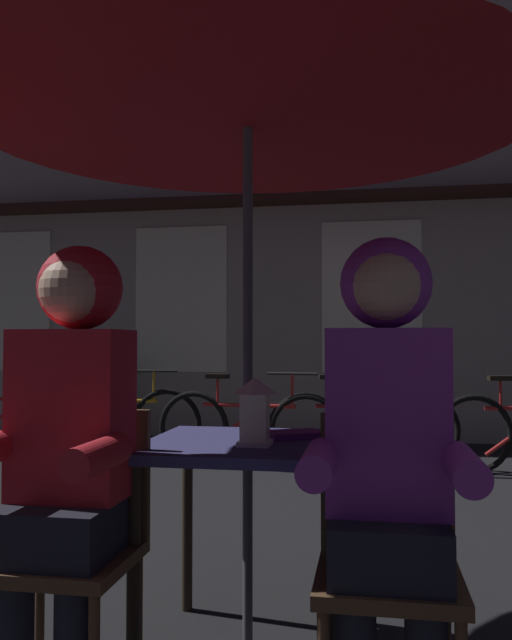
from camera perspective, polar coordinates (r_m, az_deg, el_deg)
cafe_table at (r=2.40m, az=-0.73°, el=-12.83°), size 0.72×0.72×0.74m
patio_umbrella at (r=2.55m, az=-0.71°, el=20.37°), size 2.10×2.10×2.31m
lantern at (r=2.25m, az=-0.09°, el=-7.80°), size 0.11×0.11×0.23m
chair_left at (r=2.23m, az=-15.41°, el=-17.51°), size 0.40×0.40×0.87m
chair_right at (r=2.04m, az=11.38°, el=-19.07°), size 0.40×0.40×0.87m
person_left_hooded at (r=2.11m, az=-15.99°, el=-8.51°), size 0.45×0.56×1.40m
person_right_hooded at (r=1.91m, az=11.35°, el=-9.27°), size 0.45×0.56×1.40m
shopfront_building at (r=8.04m, az=1.86°, el=12.43°), size 10.00×0.93×6.20m
bicycle_nearest at (r=6.81m, az=-20.53°, el=-8.12°), size 1.67×0.26×0.84m
bicycle_second at (r=6.37m, az=-12.34°, el=-8.64°), size 1.68×0.19×0.84m
bicycle_third at (r=5.76m, az=-0.68°, el=-9.39°), size 1.68×0.23×0.84m
bicycle_fourth at (r=5.81m, az=9.32°, el=-9.31°), size 1.66×0.37×0.84m
book at (r=2.45m, az=3.37°, el=-9.89°), size 0.24×0.22×0.02m
potted_plant at (r=7.53m, az=-13.46°, el=-6.09°), size 0.60×0.60×0.92m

